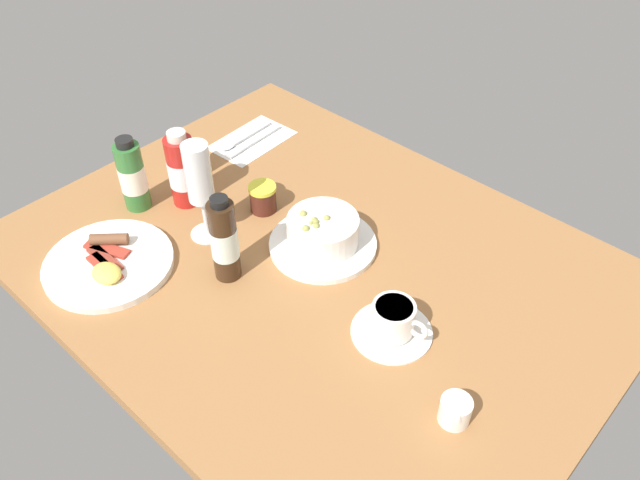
% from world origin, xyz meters
% --- Properties ---
extents(ground_plane, '(1.10, 0.84, 0.03)m').
position_xyz_m(ground_plane, '(0.00, 0.00, -0.01)').
color(ground_plane, '#9E6B3D').
extents(porridge_bowl, '(0.21, 0.21, 0.08)m').
position_xyz_m(porridge_bowl, '(0.02, -0.04, 0.03)').
color(porridge_bowl, white).
rests_on(porridge_bowl, ground_plane).
extents(cutlery_setting, '(0.13, 0.19, 0.01)m').
position_xyz_m(cutlery_setting, '(0.38, -0.19, 0.00)').
color(cutlery_setting, white).
rests_on(cutlery_setting, ground_plane).
extents(coffee_cup, '(0.14, 0.14, 0.06)m').
position_xyz_m(coffee_cup, '(-0.21, 0.04, 0.03)').
color(coffee_cup, white).
rests_on(coffee_cup, ground_plane).
extents(creamer_jug, '(0.05, 0.05, 0.05)m').
position_xyz_m(creamer_jug, '(-0.38, 0.11, 0.02)').
color(creamer_jug, white).
rests_on(creamer_jug, ground_plane).
extents(wine_glass, '(0.07, 0.07, 0.21)m').
position_xyz_m(wine_glass, '(0.21, 0.08, 0.14)').
color(wine_glass, white).
rests_on(wine_glass, ground_plane).
extents(jam_jar, '(0.06, 0.06, 0.06)m').
position_xyz_m(jam_jar, '(0.18, -0.04, 0.03)').
color(jam_jar, '#4B2018').
rests_on(jam_jar, ground_plane).
extents(sauce_bottle_green, '(0.05, 0.05, 0.16)m').
position_xyz_m(sauce_bottle_green, '(0.38, 0.12, 0.07)').
color(sauce_bottle_green, '#337233').
rests_on(sauce_bottle_green, ground_plane).
extents(sauce_bottle_red, '(0.06, 0.06, 0.17)m').
position_xyz_m(sauce_bottle_red, '(0.32, 0.05, 0.08)').
color(sauce_bottle_red, '#B21E19').
rests_on(sauce_bottle_red, ground_plane).
extents(sauce_bottle_brown, '(0.05, 0.05, 0.18)m').
position_xyz_m(sauce_bottle_brown, '(0.09, 0.13, 0.08)').
color(sauce_bottle_brown, '#382314').
rests_on(sauce_bottle_brown, ground_plane).
extents(breakfast_plate, '(0.24, 0.24, 0.04)m').
position_xyz_m(breakfast_plate, '(0.27, 0.27, 0.01)').
color(breakfast_plate, white).
rests_on(breakfast_plate, ground_plane).
extents(menu_card, '(0.05, 0.05, 0.09)m').
position_xyz_m(menu_card, '(0.39, -0.03, 0.05)').
color(menu_card, tan).
rests_on(menu_card, ground_plane).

